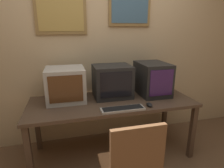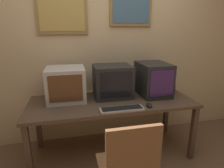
% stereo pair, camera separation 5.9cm
% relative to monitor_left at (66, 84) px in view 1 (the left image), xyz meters
% --- Properties ---
extents(wall_back, '(8.00, 0.08, 2.60)m').
position_rel_monitor_left_xyz_m(wall_back, '(0.51, 0.34, 0.41)').
color(wall_back, '#D1B284').
rests_on(wall_back, ground_plane).
extents(desk, '(1.90, 0.73, 0.70)m').
position_rel_monitor_left_xyz_m(desk, '(0.51, -0.15, -0.26)').
color(desk, '#4C3828').
rests_on(desk, ground_plane).
extents(monitor_left, '(0.43, 0.42, 0.38)m').
position_rel_monitor_left_xyz_m(monitor_left, '(0.00, 0.00, 0.00)').
color(monitor_left, '#B7B2A8').
rests_on(monitor_left, desk).
extents(monitor_center, '(0.45, 0.38, 0.39)m').
position_rel_monitor_left_xyz_m(monitor_center, '(0.55, -0.01, 0.00)').
color(monitor_center, black).
rests_on(monitor_center, desk).
extents(monitor_right, '(0.35, 0.47, 0.40)m').
position_rel_monitor_left_xyz_m(monitor_right, '(1.07, -0.04, 0.01)').
color(monitor_right, black).
rests_on(monitor_right, desk).
extents(keyboard_main, '(0.46, 0.13, 0.03)m').
position_rel_monitor_left_xyz_m(keyboard_main, '(0.55, -0.44, -0.18)').
color(keyboard_main, '#A8A399').
rests_on(keyboard_main, desk).
extents(mouse_near_keyboard, '(0.06, 0.10, 0.04)m').
position_rel_monitor_left_xyz_m(mouse_near_keyboard, '(0.86, -0.42, -0.17)').
color(mouse_near_keyboard, black).
rests_on(mouse_near_keyboard, desk).
extents(desk_clock, '(0.10, 0.06, 0.12)m').
position_rel_monitor_left_xyz_m(desk_clock, '(1.32, -0.07, -0.13)').
color(desk_clock, '#4C231E').
rests_on(desk_clock, desk).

